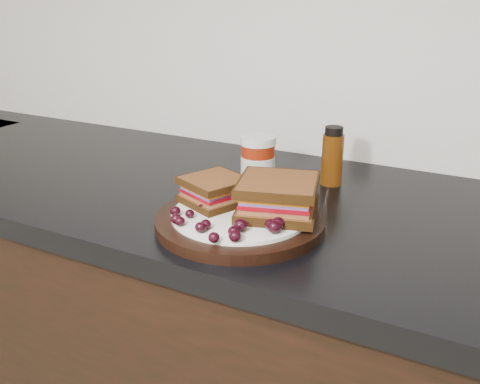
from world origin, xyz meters
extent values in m
cube|color=black|center=(0.00, 1.70, 0.43)|extent=(3.96, 0.58, 0.86)
cube|color=black|center=(0.00, 1.70, 0.88)|extent=(3.98, 0.60, 0.04)
cylinder|color=black|center=(0.12, 1.56, 0.91)|extent=(0.28, 0.28, 0.02)
ellipsoid|color=black|center=(0.03, 1.50, 0.93)|extent=(0.02, 0.02, 0.02)
ellipsoid|color=black|center=(0.06, 1.51, 0.93)|extent=(0.02, 0.02, 0.01)
ellipsoid|color=black|center=(0.05, 1.48, 0.93)|extent=(0.02, 0.02, 0.02)
ellipsoid|color=black|center=(0.06, 1.47, 0.93)|extent=(0.02, 0.02, 0.01)
ellipsoid|color=black|center=(0.10, 1.47, 0.93)|extent=(0.02, 0.02, 0.02)
ellipsoid|color=black|center=(0.10, 1.48, 0.93)|extent=(0.02, 0.02, 0.02)
ellipsoid|color=black|center=(0.14, 1.45, 0.93)|extent=(0.02, 0.02, 0.02)
ellipsoid|color=black|center=(0.16, 1.46, 0.93)|extent=(0.02, 0.02, 0.02)
ellipsoid|color=black|center=(0.15, 1.48, 0.93)|extent=(0.02, 0.02, 0.02)
ellipsoid|color=black|center=(0.15, 1.50, 0.93)|extent=(0.02, 0.02, 0.02)
ellipsoid|color=black|center=(0.20, 1.52, 0.93)|extent=(0.02, 0.02, 0.02)
ellipsoid|color=black|center=(0.19, 1.53, 0.93)|extent=(0.02, 0.02, 0.02)
ellipsoid|color=black|center=(0.20, 1.53, 0.93)|extent=(0.02, 0.02, 0.02)
ellipsoid|color=black|center=(0.22, 1.57, 0.93)|extent=(0.02, 0.02, 0.02)
ellipsoid|color=black|center=(0.20, 1.59, 0.93)|extent=(0.02, 0.02, 0.01)
ellipsoid|color=black|center=(0.16, 1.59, 0.93)|extent=(0.02, 0.02, 0.02)
ellipsoid|color=black|center=(0.08, 1.61, 0.93)|extent=(0.02, 0.02, 0.01)
ellipsoid|color=black|center=(0.08, 1.61, 0.93)|extent=(0.02, 0.02, 0.02)
ellipsoid|color=black|center=(0.04, 1.59, 0.93)|extent=(0.02, 0.02, 0.02)
ellipsoid|color=black|center=(0.03, 1.60, 0.93)|extent=(0.02, 0.02, 0.02)
ellipsoid|color=black|center=(0.05, 1.56, 0.93)|extent=(0.02, 0.02, 0.02)
ellipsoid|color=black|center=(0.06, 1.54, 0.93)|extent=(0.02, 0.02, 0.01)
ellipsoid|color=black|center=(0.06, 1.58, 0.93)|extent=(0.02, 0.02, 0.02)
ellipsoid|color=black|center=(0.03, 1.59, 0.93)|extent=(0.02, 0.02, 0.02)
ellipsoid|color=black|center=(0.05, 1.58, 0.93)|extent=(0.02, 0.02, 0.02)
cylinder|color=maroon|center=(0.06, 1.75, 0.95)|extent=(0.09, 0.09, 0.10)
cylinder|color=#4F2607|center=(0.18, 1.83, 0.96)|extent=(0.05, 0.05, 0.12)
camera|label=1|loc=(0.50, 0.85, 1.27)|focal=40.00mm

